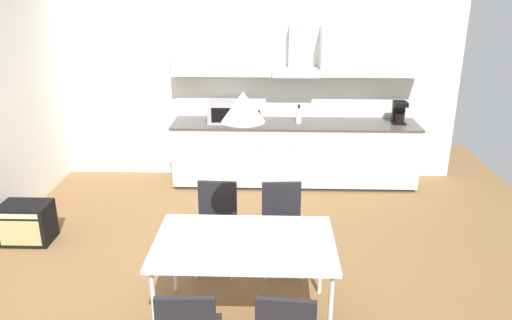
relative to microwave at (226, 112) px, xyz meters
name	(u,v)px	position (x,y,z in m)	size (l,w,h in m)	color
ground_plane	(220,287)	(0.15, -2.57, -1.03)	(7.60, 8.71, 0.02)	brown
wall_back	(239,79)	(0.15, 0.38, 0.38)	(6.08, 0.10, 2.80)	white
kitchen_counter	(294,153)	(0.93, 0.00, -0.58)	(3.33, 0.69, 0.88)	#333333
backsplash_tile	(294,98)	(0.93, 0.32, 0.13)	(3.31, 0.02, 0.55)	silver
upper_wall_cabinets	(296,52)	(0.93, 0.16, 0.79)	(3.31, 0.40, 0.65)	silver
microwave	(226,112)	(0.00, 0.00, 0.00)	(0.48, 0.35, 0.28)	#ADADB2
coffee_maker	(399,112)	(2.33, 0.03, 0.01)	(0.18, 0.19, 0.30)	black
bottle_brown	(259,117)	(0.44, -0.04, -0.06)	(0.06, 0.06, 0.18)	brown
bottle_white	(299,115)	(0.98, -0.01, -0.03)	(0.08, 0.08, 0.25)	white
dining_table	(244,246)	(0.41, -3.05, -0.32)	(1.44, 0.92, 0.75)	white
chair_far_left	(216,218)	(0.09, -2.21, -0.49)	(0.42, 0.42, 0.87)	black
chair_far_right	(282,219)	(0.73, -2.21, -0.49)	(0.43, 0.43, 0.87)	black
guitar_amp	(27,223)	(-2.03, -1.78, -0.80)	(0.52, 0.37, 0.44)	black
pendant_lamp	(243,107)	(0.41, -3.05, 0.82)	(0.32, 0.32, 0.22)	silver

